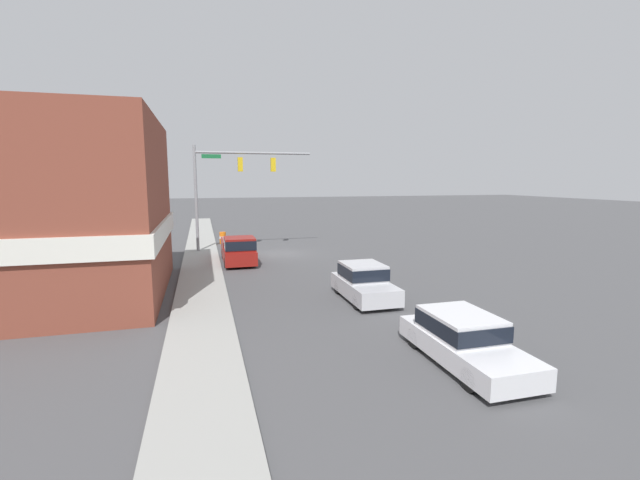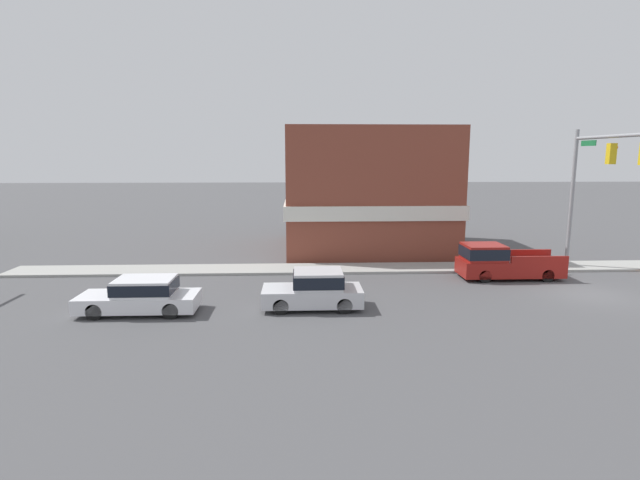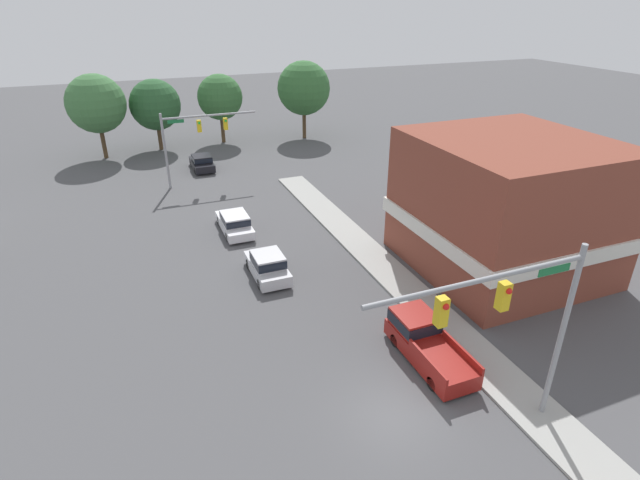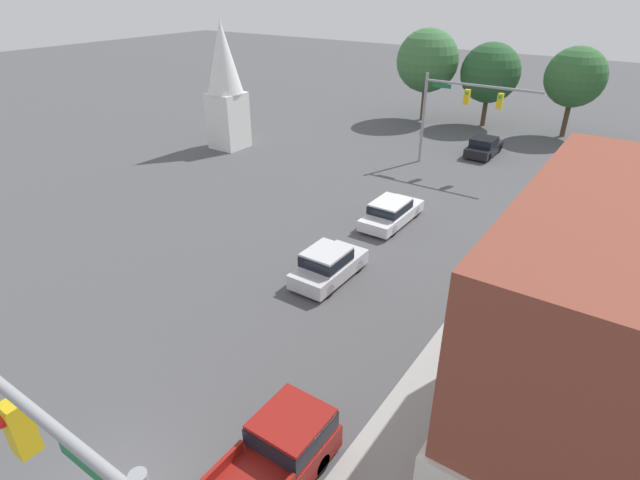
{
  "view_description": "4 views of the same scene",
  "coord_description": "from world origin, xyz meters",
  "px_view_note": "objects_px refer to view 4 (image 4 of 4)",
  "views": [
    {
      "loc": [
        5.52,
        30.95,
        5.49
      ],
      "look_at": [
        0.93,
        14.32,
        3.03
      ],
      "focal_mm": 24.0,
      "sensor_mm": 36.0,
      "label": 1
    },
    {
      "loc": [
        -22.32,
        13.65,
        6.52
      ],
      "look_at": [
        0.8,
        12.68,
        2.58
      ],
      "focal_mm": 28.0,
      "sensor_mm": 36.0,
      "label": 2
    },
    {
      "loc": [
        -8.54,
        -13.18,
        15.82
      ],
      "look_at": [
        1.43,
        11.68,
        2.62
      ],
      "focal_mm": 28.0,
      "sensor_mm": 36.0,
      "label": 3
    },
    {
      "loc": [
        9.77,
        -4.08,
        12.97
      ],
      "look_at": [
        -1.19,
        11.84,
        2.75
      ],
      "focal_mm": 28.0,
      "sensor_mm": 36.0,
      "label": 4
    }
  ],
  "objects_px": {
    "car_distant": "(484,146)",
    "pickup_truck_parked": "(272,463)",
    "car_second_ahead": "(391,211)",
    "car_lead": "(328,264)"
  },
  "relations": [
    {
      "from": "car_lead",
      "to": "pickup_truck_parked",
      "type": "distance_m",
      "value": 11.2
    },
    {
      "from": "car_second_ahead",
      "to": "pickup_truck_parked",
      "type": "xyz_separation_m",
      "value": [
        5.22,
        -17.35,
        0.14
      ]
    },
    {
      "from": "car_distant",
      "to": "pickup_truck_parked",
      "type": "xyz_separation_m",
      "value": [
        4.9,
        -33.06,
        0.13
      ]
    },
    {
      "from": "car_lead",
      "to": "pickup_truck_parked",
      "type": "height_order",
      "value": "pickup_truck_parked"
    },
    {
      "from": "car_distant",
      "to": "pickup_truck_parked",
      "type": "bearing_deg",
      "value": -81.57
    },
    {
      "from": "car_distant",
      "to": "pickup_truck_parked",
      "type": "height_order",
      "value": "pickup_truck_parked"
    },
    {
      "from": "car_second_ahead",
      "to": "pickup_truck_parked",
      "type": "relative_size",
      "value": 0.91
    },
    {
      "from": "car_lead",
      "to": "car_distant",
      "type": "height_order",
      "value": "car_lead"
    },
    {
      "from": "car_distant",
      "to": "pickup_truck_parked",
      "type": "distance_m",
      "value": 33.42
    },
    {
      "from": "pickup_truck_parked",
      "to": "car_distant",
      "type": "bearing_deg",
      "value": 98.43
    }
  ]
}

